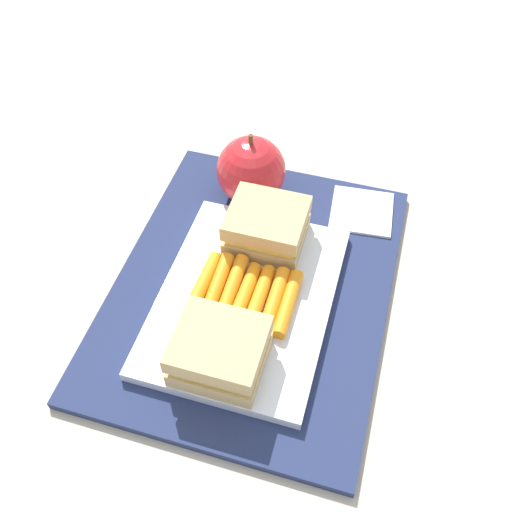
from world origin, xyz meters
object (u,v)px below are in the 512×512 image
Objects in this scene: food_tray at (246,300)px; sandwich_half_right at (267,226)px; sandwich_half_left at (220,351)px; paper_napkin at (362,211)px; carrot_sticks_bundle at (245,293)px; apple at (251,171)px.

sandwich_half_right is (0.08, 0.00, 0.03)m from food_tray.
sandwich_half_left is 1.14× the size of paper_napkin.
carrot_sticks_bundle is (0.08, -0.00, -0.02)m from sandwich_half_left.
carrot_sticks_bundle is 1.45× the size of paper_napkin.
sandwich_half_right is at bearing 131.79° from paper_napkin.
apple is at bearing 14.53° from carrot_sticks_bundle.
food_tray is 3.29× the size of paper_napkin.
sandwich_half_left is 0.89× the size of apple.
sandwich_half_left reaches higher than carrot_sticks_bundle.
sandwich_half_left is at bearing 158.92° from paper_napkin.
paper_napkin is (0.16, -0.09, -0.02)m from carrot_sticks_bundle.
food_tray is at bearing 150.17° from paper_napkin.
carrot_sticks_bundle is at bearing -165.47° from apple.
apple is (0.15, 0.04, 0.03)m from food_tray.
sandwich_half_left is 0.08m from carrot_sticks_bundle.
carrot_sticks_bundle is 0.19m from paper_napkin.
sandwich_half_left is 0.79× the size of carrot_sticks_bundle.
apple reaches higher than paper_napkin.
apple is at bearing 94.34° from paper_napkin.
carrot_sticks_bundle is 0.16m from apple.
carrot_sticks_bundle is at bearing -154.80° from food_tray.
apple reaches higher than sandwich_half_left.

